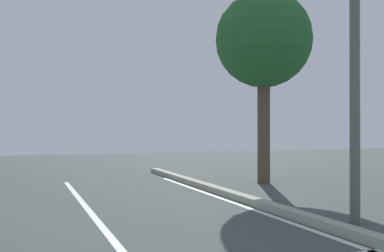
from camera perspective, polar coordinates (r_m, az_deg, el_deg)
traffic_signal_mast at (r=7.38m, az=15.31°, el=15.07°), size 3.59×0.34×5.20m
roadside_tree at (r=12.86m, az=9.00°, el=10.52°), size 2.66×2.66×5.30m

